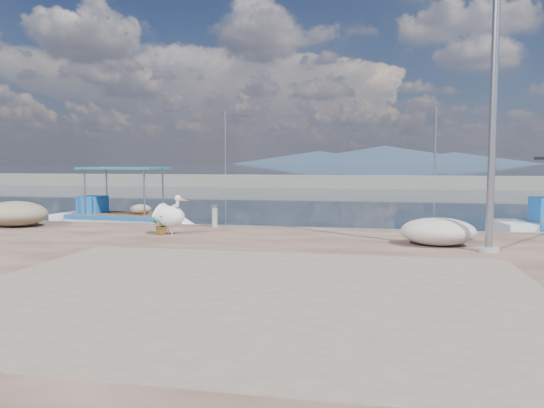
{
  "coord_description": "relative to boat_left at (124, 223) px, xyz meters",
  "views": [
    {
      "loc": [
        2.92,
        -10.75,
        2.48
      ],
      "look_at": [
        0.0,
        3.8,
        1.3
      ],
      "focal_mm": 35.0,
      "sensor_mm": 36.0,
      "label": 1
    }
  ],
  "objects": [
    {
      "name": "breakwater",
      "position": [
        6.4,
        32.51,
        0.4
      ],
      "size": [
        120.0,
        2.2,
        7.5
      ],
      "color": "gray",
      "rests_on": "ground"
    },
    {
      "name": "pelican",
      "position": [
        3.78,
        -4.7,
        0.81
      ],
      "size": [
        1.14,
        0.78,
        1.09
      ],
      "rotation": [
        0.0,
        0.0,
        -0.37
      ],
      "color": "tan",
      "rests_on": "quay"
    },
    {
      "name": "mountains",
      "position": [
        10.8,
        642.51,
        9.3
      ],
      "size": [
        370.0,
        280.0,
        22.0
      ],
      "color": "#28384C",
      "rests_on": "ground"
    },
    {
      "name": "quay_patch",
      "position": [
        7.41,
        -10.49,
        0.3
      ],
      "size": [
        9.0,
        7.0,
        0.01
      ],
      "primitive_type": "cube",
      "color": "gray",
      "rests_on": "quay"
    },
    {
      "name": "net_pile_d",
      "position": [
        10.74,
        -5.2,
        0.62
      ],
      "size": [
        1.76,
        1.32,
        0.66
      ],
      "primitive_type": "ellipsoid",
      "color": "beige",
      "rests_on": "quay"
    },
    {
      "name": "bollard_far",
      "position": [
        -1.39,
        -3.8,
        0.68
      ],
      "size": [
        0.23,
        0.23,
        0.71
      ],
      "color": "gray",
      "rests_on": "quay"
    },
    {
      "name": "potted_plant",
      "position": [
        3.57,
        -4.79,
        0.56
      ],
      "size": [
        0.58,
        0.53,
        0.54
      ],
      "primitive_type": "imported",
      "rotation": [
        0.0,
        0.0,
        0.25
      ],
      "color": "#33722D",
      "rests_on": "quay"
    },
    {
      "name": "quay",
      "position": [
        6.41,
        -13.49,
        0.04
      ],
      "size": [
        44.0,
        22.0,
        0.5
      ],
      "primitive_type": "cube",
      "color": "#4A2A20",
      "rests_on": "ground"
    },
    {
      "name": "ground",
      "position": [
        6.41,
        -7.49,
        -0.21
      ],
      "size": [
        1400.0,
        1400.0,
        0.0
      ],
      "primitive_type": "plane",
      "color": "#162635",
      "rests_on": "ground"
    },
    {
      "name": "bollard_near",
      "position": [
        4.47,
        -2.89,
        0.66
      ],
      "size": [
        0.22,
        0.22,
        0.68
      ],
      "color": "gray",
      "rests_on": "quay"
    },
    {
      "name": "boat_left",
      "position": [
        0.0,
        0.0,
        0.0
      ],
      "size": [
        5.68,
        2.28,
        2.67
      ],
      "rotation": [
        0.0,
        0.0,
        -0.09
      ],
      "color": "white",
      "rests_on": "ground"
    },
    {
      "name": "lamp_post",
      "position": [
        11.75,
        -5.91,
        3.59
      ],
      "size": [
        0.44,
        0.96,
        7.0
      ],
      "color": "gray",
      "rests_on": "quay"
    },
    {
      "name": "net_pile_b",
      "position": [
        -1.61,
        -3.9,
        0.68
      ],
      "size": [
        2.0,
        1.56,
        0.78
      ],
      "primitive_type": "ellipsoid",
      "color": "tan",
      "rests_on": "quay"
    }
  ]
}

